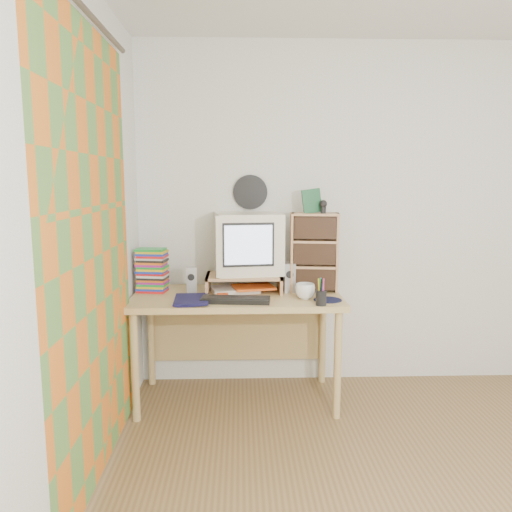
{
  "coord_description": "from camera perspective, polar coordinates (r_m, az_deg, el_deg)",
  "views": [
    {
      "loc": [
        -1.01,
        -1.92,
        1.52
      ],
      "look_at": [
        -0.9,
        1.33,
        1.02
      ],
      "focal_mm": 35.0,
      "sensor_mm": 36.0,
      "label": 1
    }
  ],
  "objects": [
    {
      "name": "speaker_right",
      "position": [
        3.44,
        3.8,
        -2.49
      ],
      "size": [
        0.09,
        0.09,
        0.2
      ],
      "primitive_type": "cube",
      "rotation": [
        0.0,
        0.0,
        0.14
      ],
      "color": "#A6A5AA",
      "rests_on": "desk"
    },
    {
      "name": "curtain",
      "position": [
        2.52,
        -18.03,
        -0.15
      ],
      "size": [
        0.0,
        2.2,
        2.2
      ],
      "primitive_type": "plane",
      "rotation": [
        1.57,
        0.0,
        1.57
      ],
      "color": "orange",
      "rests_on": "left_wall"
    },
    {
      "name": "speaker_left",
      "position": [
        3.43,
        -7.37,
        -2.74
      ],
      "size": [
        0.08,
        0.08,
        0.18
      ],
      "primitive_type": "cube",
      "rotation": [
        0.0,
        0.0,
        0.11
      ],
      "color": "#A6A5AA",
      "rests_on": "desk"
    },
    {
      "name": "desk",
      "position": [
        3.48,
        -2.2,
        -6.35
      ],
      "size": [
        1.4,
        0.7,
        0.75
      ],
      "color": "tan",
      "rests_on": "floor"
    },
    {
      "name": "left_wall",
      "position": [
        2.07,
        -22.87,
        0.53
      ],
      "size": [
        0.0,
        3.5,
        3.5
      ],
      "primitive_type": "plane",
      "rotation": [
        1.57,
        0.0,
        1.57
      ],
      "color": "white",
      "rests_on": "floor"
    },
    {
      "name": "crt_monitor",
      "position": [
        3.47,
        -0.92,
        1.45
      ],
      "size": [
        0.49,
        0.49,
        0.42
      ],
      "primitive_type": "cube",
      "rotation": [
        0.0,
        0.0,
        0.12
      ],
      "color": "silver",
      "rests_on": "monitor_riser"
    },
    {
      "name": "papers",
      "position": [
        3.47,
        -1.63,
        -3.73
      ],
      "size": [
        0.36,
        0.3,
        0.04
      ],
      "primitive_type": null,
      "rotation": [
        0.0,
        0.0,
        0.22
      ],
      "color": "silver",
      "rests_on": "desk"
    },
    {
      "name": "game_box",
      "position": [
        3.46,
        6.38,
        6.27
      ],
      "size": [
        0.13,
        0.04,
        0.16
      ],
      "primitive_type": "cube",
      "rotation": [
        0.0,
        0.0,
        0.1
      ],
      "color": "#164F2D",
      "rests_on": "cd_rack"
    },
    {
      "name": "wall_disc",
      "position": [
        3.65,
        -0.67,
        7.31
      ],
      "size": [
        0.25,
        0.02,
        0.25
      ],
      "primitive_type": "cylinder",
      "rotation": [
        1.57,
        0.0,
        0.0
      ],
      "color": "black",
      "rests_on": "back_wall"
    },
    {
      "name": "red_box",
      "position": [
        3.27,
        -3.84,
        -4.59
      ],
      "size": [
        0.08,
        0.05,
        0.04
      ],
      "primitive_type": "cube",
      "rotation": [
        0.0,
        0.0,
        0.12
      ],
      "color": "#D54116",
      "rests_on": "desk"
    },
    {
      "name": "cd_rack",
      "position": [
        3.48,
        6.7,
        0.42
      ],
      "size": [
        0.35,
        0.22,
        0.54
      ],
      "primitive_type": "cube",
      "rotation": [
        0.0,
        0.0,
        -0.13
      ],
      "color": "tan",
      "rests_on": "desk"
    },
    {
      "name": "mug",
      "position": [
        3.27,
        5.64,
        -4.03
      ],
      "size": [
        0.15,
        0.15,
        0.1
      ],
      "primitive_type": "imported",
      "rotation": [
        0.0,
        0.0,
        -0.16
      ],
      "color": "white",
      "rests_on": "desk"
    },
    {
      "name": "pen_cup",
      "position": [
        3.11,
        7.45,
        -4.42
      ],
      "size": [
        0.08,
        0.08,
        0.13
      ],
      "primitive_type": null,
      "rotation": [
        0.0,
        0.0,
        0.19
      ],
      "color": "black",
      "rests_on": "desk"
    },
    {
      "name": "mousepad",
      "position": [
        3.26,
        8.19,
        -4.98
      ],
      "size": [
        0.2,
        0.2,
        0.0
      ],
      "primitive_type": "cylinder",
      "rotation": [
        0.0,
        0.0,
        0.12
      ],
      "color": "black",
      "rests_on": "desk"
    },
    {
      "name": "back_wall",
      "position": [
        3.81,
        13.5,
        4.42
      ],
      "size": [
        3.5,
        0.0,
        3.5
      ],
      "primitive_type": "plane",
      "rotation": [
        1.57,
        0.0,
        0.0
      ],
      "color": "white",
      "rests_on": "floor"
    },
    {
      "name": "webcam",
      "position": [
        3.43,
        7.7,
        5.61
      ],
      "size": [
        0.05,
        0.05,
        0.09
      ],
      "primitive_type": null,
      "rotation": [
        0.0,
        0.0,
        0.04
      ],
      "color": "black",
      "rests_on": "cd_rack"
    },
    {
      "name": "monitor_riser",
      "position": [
        3.46,
        -1.39,
        -2.54
      ],
      "size": [
        0.52,
        0.3,
        0.12
      ],
      "color": "tan",
      "rests_on": "desk"
    },
    {
      "name": "dvd_stack",
      "position": [
        3.52,
        -11.77,
        -1.83
      ],
      "size": [
        0.21,
        0.16,
        0.27
      ],
      "primitive_type": null,
      "rotation": [
        0.0,
        0.0,
        -0.15
      ],
      "color": "brown",
      "rests_on": "desk"
    },
    {
      "name": "diary",
      "position": [
        3.22,
        -9.33,
        -4.75
      ],
      "size": [
        0.28,
        0.21,
        0.05
      ],
      "primitive_type": "imported",
      "rotation": [
        0.0,
        0.0,
        0.05
      ],
      "color": "#11103A",
      "rests_on": "desk"
    },
    {
      "name": "keyboard",
      "position": [
        3.18,
        -2.35,
        -5.03
      ],
      "size": [
        0.45,
        0.19,
        0.03
      ],
      "primitive_type": "cube",
      "rotation": [
        0.0,
        0.0,
        -0.1
      ],
      "color": "black",
      "rests_on": "desk"
    }
  ]
}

